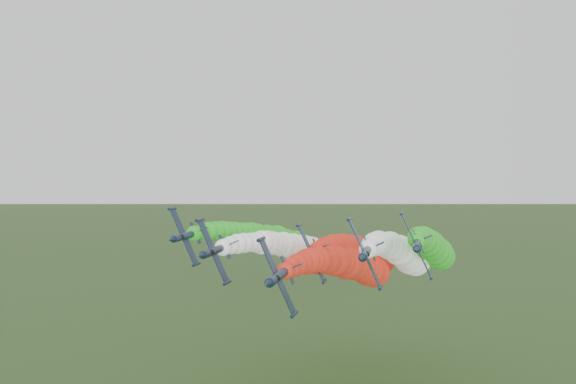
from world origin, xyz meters
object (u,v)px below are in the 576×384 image
at_px(jet_trail, 365,253).
at_px(jet_outer_left, 285,243).
at_px(jet_lead, 354,266).
at_px(jet_outer_right, 433,248).
at_px(jet_inner_left, 308,252).
at_px(jet_inner_right, 403,254).

bearing_deg(jet_trail, jet_outer_left, -170.66).
bearing_deg(jet_lead, jet_outer_right, 46.61).
bearing_deg(jet_inner_left, jet_lead, -43.08).
distance_m(jet_outer_left, jet_trail, 22.35).
xyz_separation_m(jet_inner_left, jet_outer_left, (-8.60, 10.45, 0.76)).
bearing_deg(jet_trail, jet_outer_right, -23.17).
relative_size(jet_lead, jet_inner_left, 1.00).
distance_m(jet_lead, jet_inner_left, 18.01).
bearing_deg(jet_inner_left, jet_outer_right, 11.92).
height_order(jet_outer_right, jet_trail, jet_outer_right).
height_order(jet_lead, jet_outer_left, jet_outer_left).
bearing_deg(jet_outer_right, jet_lead, -133.39).
bearing_deg(jet_trail, jet_inner_right, -53.48).
relative_size(jet_lead, jet_outer_left, 0.99).
distance_m(jet_inner_left, jet_outer_right, 31.59).
relative_size(jet_inner_left, jet_outer_right, 1.00).
distance_m(jet_outer_left, jet_outer_right, 39.69).
bearing_deg(jet_outer_right, jet_inner_left, -168.08).
bearing_deg(jet_inner_right, jet_inner_left, 179.62).
xyz_separation_m(jet_inner_right, jet_outer_left, (-32.42, 10.61, 0.40)).
height_order(jet_inner_right, jet_trail, jet_inner_right).
bearing_deg(jet_lead, jet_inner_right, 48.57).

